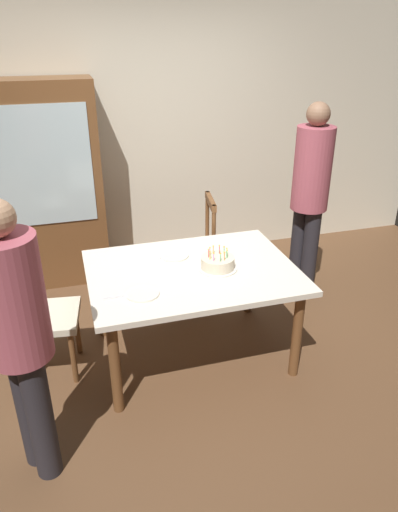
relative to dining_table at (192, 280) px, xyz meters
name	(u,v)px	position (x,y,z in m)	size (l,w,h in m)	color
ground	(193,352)	(0.00, 0.00, -0.65)	(6.40, 6.40, 0.00)	brown
back_wall	(142,137)	(0.00, 1.85, 0.65)	(6.40, 0.10, 2.60)	beige
dining_table	(192,280)	(0.00, 0.00, 0.00)	(1.47, 1.09, 0.73)	silver
birthday_cake	(218,263)	(0.17, -0.04, 0.13)	(0.28, 0.28, 0.16)	silver
plate_near_celebrant	(142,294)	(-0.40, -0.24, 0.09)	(0.22, 0.22, 0.01)	silver
plate_far_side	(174,256)	(-0.07, 0.24, 0.09)	(0.22, 0.22, 0.01)	silver
fork_near_celebrant	(117,297)	(-0.56, -0.23, 0.09)	(0.18, 0.02, 0.01)	silver
fork_far_side	(153,259)	(-0.23, 0.24, 0.09)	(0.18, 0.02, 0.01)	silver
chair_spindle_back	(192,251)	(0.23, 0.86, -0.19)	(0.50, 0.50, 0.95)	tan
chair_upholstered	(32,308)	(-1.12, 0.12, -0.11)	(0.50, 0.50, 0.95)	beige
person_celebrant	(18,332)	(-1.11, -0.76, 0.28)	(0.32, 0.32, 1.62)	#262328
person_guest	(310,191)	(1.23, 0.61, 0.36)	(0.32, 0.32, 1.75)	#262328
china_cabinet	(41,187)	(-1.01, 1.56, 0.31)	(1.10, 0.45, 1.90)	brown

